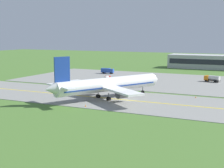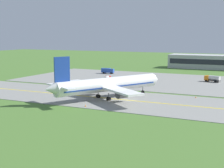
{
  "view_description": "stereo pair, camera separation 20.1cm",
  "coord_description": "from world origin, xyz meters",
  "px_view_note": "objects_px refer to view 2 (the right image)",
  "views": [
    {
      "loc": [
        35.25,
        -83.59,
        18.26
      ],
      "look_at": [
        -5.49,
        2.26,
        4.0
      ],
      "focal_mm": 52.61,
      "sensor_mm": 36.0,
      "label": 1
    },
    {
      "loc": [
        35.43,
        -83.51,
        18.26
      ],
      "look_at": [
        -5.49,
        2.26,
        4.0
      ],
      "focal_mm": 52.61,
      "sensor_mm": 36.0,
      "label": 2
    }
  ],
  "objects_px": {
    "airplane_lead": "(108,85)",
    "service_truck_baggage": "(212,78)",
    "service_truck_catering": "(107,79)",
    "service_truck_fuel": "(108,71)"
  },
  "relations": [
    {
      "from": "airplane_lead",
      "to": "service_truck_fuel",
      "type": "height_order",
      "value": "airplane_lead"
    },
    {
      "from": "service_truck_baggage",
      "to": "service_truck_fuel",
      "type": "relative_size",
      "value": 1.03
    },
    {
      "from": "service_truck_catering",
      "to": "airplane_lead",
      "type": "bearing_deg",
      "value": -63.18
    },
    {
      "from": "service_truck_baggage",
      "to": "service_truck_catering",
      "type": "bearing_deg",
      "value": -152.43
    },
    {
      "from": "service_truck_baggage",
      "to": "service_truck_fuel",
      "type": "distance_m",
      "value": 49.76
    },
    {
      "from": "airplane_lead",
      "to": "service_truck_baggage",
      "type": "distance_m",
      "value": 52.56
    },
    {
      "from": "airplane_lead",
      "to": "service_truck_fuel",
      "type": "distance_m",
      "value": 61.56
    },
    {
      "from": "airplane_lead",
      "to": "service_truck_fuel",
      "type": "xyz_separation_m",
      "value": [
        -27.23,
        55.14,
        -2.6
      ]
    },
    {
      "from": "service_truck_baggage",
      "to": "service_truck_catering",
      "type": "relative_size",
      "value": 1.0
    },
    {
      "from": "airplane_lead",
      "to": "service_truck_catering",
      "type": "height_order",
      "value": "airplane_lead"
    }
  ]
}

